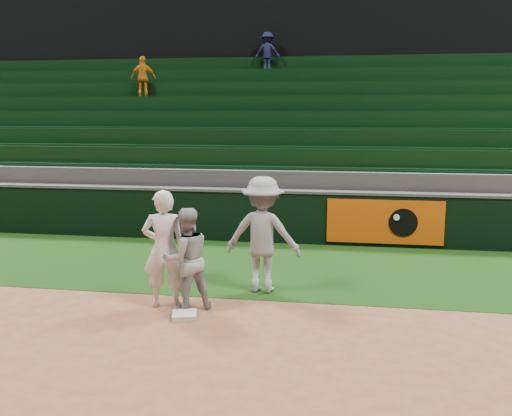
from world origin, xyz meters
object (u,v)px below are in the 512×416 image
(first_baseman, at_px, (164,249))
(baserunner, at_px, (186,259))
(first_base, at_px, (184,315))
(base_coach, at_px, (263,235))

(first_baseman, relative_size, baserunner, 1.16)
(first_base, distance_m, baserunner, 0.86)
(first_baseman, relative_size, base_coach, 0.94)
(first_baseman, distance_m, baserunner, 0.40)
(first_base, height_order, base_coach, base_coach)
(baserunner, bearing_deg, first_base, 66.17)
(first_base, xyz_separation_m, baserunner, (-0.07, 0.40, 0.76))
(baserunner, bearing_deg, base_coach, -167.69)
(first_base, bearing_deg, first_baseman, 133.97)
(base_coach, bearing_deg, first_base, 60.50)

